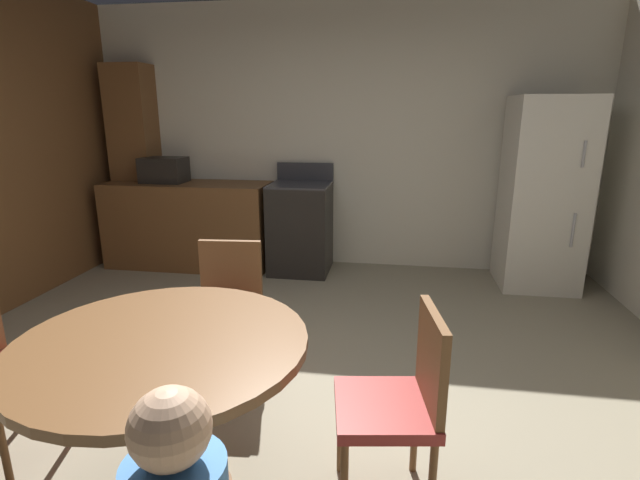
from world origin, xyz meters
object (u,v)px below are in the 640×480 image
at_px(oven_range, 301,227).
at_px(chair_north, 228,305).
at_px(microwave, 164,170).
at_px(refrigerator, 543,194).
at_px(dining_table, 165,375).
at_px(chair_east, 401,397).

height_order(oven_range, chair_north, oven_range).
bearing_deg(microwave, refrigerator, -0.76).
height_order(oven_range, dining_table, oven_range).
bearing_deg(chair_north, dining_table, 0.00).
bearing_deg(chair_north, chair_east, 46.99).
bearing_deg(chair_east, refrigerator, -123.23).
height_order(oven_range, microwave, microwave).
bearing_deg(chair_east, chair_north, -46.99).
xyz_separation_m(oven_range, microwave, (-1.45, -0.00, 0.56)).
height_order(refrigerator, chair_north, refrigerator).
distance_m(oven_range, chair_east, 3.11).
bearing_deg(dining_table, chair_north, 95.05).
bearing_deg(chair_north, oven_range, 174.49).
distance_m(oven_range, dining_table, 3.09).
bearing_deg(refrigerator, chair_north, -138.04).
bearing_deg(refrigerator, chair_east, -114.21).
relative_size(refrigerator, chair_north, 2.02).
bearing_deg(refrigerator, dining_table, -126.40).
relative_size(oven_range, microwave, 2.50).
height_order(microwave, chair_north, microwave).
distance_m(microwave, dining_table, 3.47).
xyz_separation_m(oven_range, dining_table, (0.07, -3.09, 0.13)).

